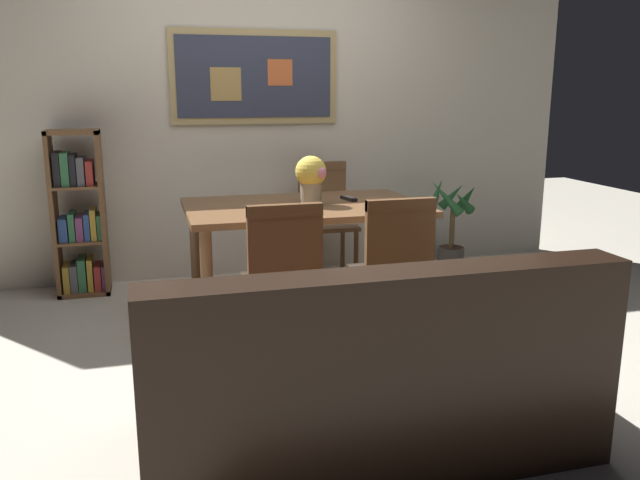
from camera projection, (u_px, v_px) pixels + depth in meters
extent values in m
plane|color=beige|center=(312.00, 344.00, 3.81)|extent=(12.00, 12.00, 0.00)
cube|color=beige|center=(258.00, 110.00, 5.08)|extent=(5.20, 0.10, 2.60)
cube|color=tan|center=(255.00, 77.00, 4.96)|extent=(1.29, 0.02, 0.70)
cube|color=#33384C|center=(255.00, 77.00, 4.94)|extent=(1.19, 0.01, 0.60)
cube|color=tan|center=(226.00, 84.00, 4.89)|extent=(0.23, 0.00, 0.25)
cube|color=#D86633|center=(280.00, 73.00, 4.98)|extent=(0.19, 0.00, 0.20)
cube|color=brown|center=(304.00, 207.00, 4.13)|extent=(1.49, 0.95, 0.04)
cylinder|color=brown|center=(207.00, 289.00, 3.68)|extent=(0.07, 0.07, 0.71)
cylinder|color=brown|center=(423.00, 272.00, 4.02)|extent=(0.07, 0.07, 0.71)
cylinder|color=brown|center=(196.00, 256.00, 4.42)|extent=(0.07, 0.07, 0.71)
cylinder|color=brown|center=(379.00, 244.00, 4.76)|extent=(0.07, 0.07, 0.71)
cube|color=brown|center=(279.00, 286.00, 3.46)|extent=(0.40, 0.40, 0.03)
cube|color=#C6B299|center=(279.00, 281.00, 3.45)|extent=(0.36, 0.36, 0.03)
cylinder|color=brown|center=(253.00, 340.00, 3.30)|extent=(0.04, 0.04, 0.42)
cylinder|color=brown|center=(318.00, 334.00, 3.39)|extent=(0.04, 0.04, 0.42)
cylinder|color=brown|center=(243.00, 318.00, 3.62)|extent=(0.04, 0.04, 0.42)
cylinder|color=brown|center=(302.00, 313.00, 3.71)|extent=(0.04, 0.04, 0.42)
cube|color=brown|center=(285.00, 250.00, 3.23)|extent=(0.38, 0.04, 0.46)
cube|color=brown|center=(285.00, 210.00, 3.19)|extent=(0.38, 0.05, 0.06)
cube|color=brown|center=(328.00, 226.00, 4.97)|extent=(0.40, 0.40, 0.03)
cube|color=#C6B299|center=(328.00, 222.00, 4.96)|extent=(0.36, 0.36, 0.03)
cylinder|color=brown|center=(343.00, 248.00, 5.22)|extent=(0.04, 0.04, 0.42)
cylinder|color=brown|center=(302.00, 251.00, 5.14)|extent=(0.04, 0.04, 0.42)
cylinder|color=brown|center=(356.00, 258.00, 4.90)|extent=(0.04, 0.04, 0.42)
cylinder|color=brown|center=(312.00, 261.00, 4.82)|extent=(0.04, 0.04, 0.42)
cube|color=brown|center=(322.00, 191.00, 5.08)|extent=(0.38, 0.04, 0.46)
cube|color=brown|center=(322.00, 166.00, 5.04)|extent=(0.38, 0.05, 0.06)
cube|color=brown|center=(386.00, 277.00, 3.61)|extent=(0.40, 0.40, 0.03)
cube|color=#C6B299|center=(387.00, 273.00, 3.61)|extent=(0.36, 0.36, 0.03)
cylinder|color=brown|center=(367.00, 329.00, 3.46)|extent=(0.04, 0.04, 0.42)
cylinder|color=brown|center=(426.00, 323.00, 3.55)|extent=(0.04, 0.04, 0.42)
cylinder|color=brown|center=(348.00, 309.00, 3.78)|extent=(0.04, 0.04, 0.42)
cylinder|color=brown|center=(402.00, 304.00, 3.87)|extent=(0.04, 0.04, 0.42)
cube|color=brown|center=(400.00, 242.00, 3.39)|extent=(0.38, 0.04, 0.46)
cube|color=brown|center=(401.00, 205.00, 3.34)|extent=(0.38, 0.05, 0.06)
cube|color=black|center=(363.00, 398.00, 2.71)|extent=(1.80, 0.84, 0.40)
cube|color=black|center=(394.00, 331.00, 2.31)|extent=(1.80, 0.20, 0.44)
cube|color=black|center=(160.00, 349.00, 2.43)|extent=(0.18, 0.80, 0.22)
cube|color=black|center=(539.00, 311.00, 2.85)|extent=(0.18, 0.80, 0.22)
cube|color=maroon|center=(263.00, 345.00, 2.34)|extent=(0.32, 0.16, 0.33)
cube|color=#8C6B4C|center=(380.00, 333.00, 2.46)|extent=(0.32, 0.16, 0.33)
cube|color=#B78C33|center=(487.00, 322.00, 2.57)|extent=(0.32, 0.16, 0.33)
cube|color=brown|center=(54.00, 215.00, 4.60)|extent=(0.03, 0.28, 1.18)
cube|color=brown|center=(103.00, 212.00, 4.68)|extent=(0.03, 0.28, 1.18)
cube|color=brown|center=(86.00, 291.00, 4.77)|extent=(0.36, 0.28, 0.03)
cube|color=brown|center=(72.00, 132.00, 4.51)|extent=(0.36, 0.28, 0.03)
cube|color=brown|center=(81.00, 240.00, 4.68)|extent=(0.30, 0.28, 0.02)
cube|color=brown|center=(77.00, 186.00, 4.59)|extent=(0.30, 0.28, 0.02)
cube|color=gold|center=(68.00, 277.00, 4.71)|extent=(0.04, 0.22, 0.19)
cube|color=#595960|center=(75.00, 276.00, 4.73)|extent=(0.05, 0.22, 0.20)
cube|color=#337247|center=(83.00, 273.00, 4.74)|extent=(0.05, 0.22, 0.24)
cube|color=gold|center=(91.00, 273.00, 4.75)|extent=(0.04, 0.22, 0.23)
cube|color=#B2332D|center=(98.00, 276.00, 4.77)|extent=(0.05, 0.22, 0.18)
cube|color=#7F3F72|center=(106.00, 275.00, 4.78)|extent=(0.04, 0.22, 0.18)
cube|color=#2D4C8C|center=(64.00, 229.00, 4.63)|extent=(0.06, 0.22, 0.16)
cube|color=#337247|center=(73.00, 226.00, 4.65)|extent=(0.04, 0.22, 0.20)
cube|color=#7F3F72|center=(80.00, 227.00, 4.66)|extent=(0.05, 0.22, 0.17)
cube|color=#2D4C8C|center=(88.00, 226.00, 4.67)|extent=(0.04, 0.22, 0.19)
cube|color=gold|center=(94.00, 223.00, 4.68)|extent=(0.04, 0.22, 0.22)
cube|color=#337247|center=(102.00, 226.00, 4.70)|extent=(0.05, 0.22, 0.18)
cube|color=black|center=(58.00, 169.00, 4.54)|extent=(0.05, 0.22, 0.24)
cube|color=#337247|center=(66.00, 169.00, 4.55)|extent=(0.05, 0.22, 0.23)
cube|color=black|center=(74.00, 169.00, 4.56)|extent=(0.04, 0.22, 0.22)
cube|color=#595960|center=(81.00, 171.00, 4.58)|extent=(0.05, 0.22, 0.20)
cube|color=#B2332D|center=(90.00, 172.00, 4.60)|extent=(0.05, 0.22, 0.17)
cylinder|color=brown|center=(414.00, 253.00, 5.49)|extent=(0.29, 0.29, 0.22)
cylinder|color=#332319|center=(415.00, 242.00, 5.47)|extent=(0.26, 0.26, 0.02)
sphere|color=#235B2D|center=(415.00, 227.00, 5.44)|extent=(0.29, 0.29, 0.29)
cylinder|color=#235B2D|center=(428.00, 254.00, 5.36)|extent=(0.03, 0.03, 0.24)
cylinder|color=#235B2D|center=(424.00, 245.00, 5.60)|extent=(0.03, 0.03, 0.22)
cylinder|color=#4C4742|center=(450.00, 262.00, 5.18)|extent=(0.21, 0.21, 0.24)
cylinder|color=#332319|center=(451.00, 248.00, 5.15)|extent=(0.19, 0.19, 0.02)
cylinder|color=brown|center=(452.00, 228.00, 5.12)|extent=(0.04, 0.04, 0.31)
cone|color=#235B2D|center=(467.00, 197.00, 5.10)|extent=(0.09, 0.26, 0.25)
cone|color=#235B2D|center=(452.00, 196.00, 5.16)|extent=(0.24, 0.15, 0.24)
cone|color=#235B2D|center=(437.00, 194.00, 5.13)|extent=(0.26, 0.26, 0.27)
cone|color=#235B2D|center=(446.00, 198.00, 4.94)|extent=(0.25, 0.27, 0.28)
cone|color=#235B2D|center=(464.00, 202.00, 4.99)|extent=(0.23, 0.16, 0.21)
cylinder|color=tan|center=(311.00, 194.00, 4.10)|extent=(0.13, 0.13, 0.14)
sphere|color=#EACC4C|center=(311.00, 171.00, 4.07)|extent=(0.20, 0.20, 0.20)
sphere|color=#EACC4C|center=(302.00, 170.00, 4.12)|extent=(0.07, 0.07, 0.07)
sphere|color=pink|center=(320.00, 173.00, 4.01)|extent=(0.08, 0.08, 0.08)
sphere|color=#EACC4C|center=(321.00, 171.00, 4.11)|extent=(0.05, 0.05, 0.05)
cube|color=black|center=(349.00, 199.00, 4.28)|extent=(0.08, 0.16, 0.02)
cube|color=gray|center=(349.00, 197.00, 4.28)|extent=(0.05, 0.10, 0.00)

